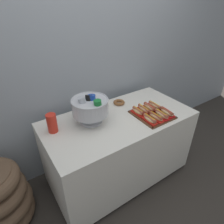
{
  "coord_description": "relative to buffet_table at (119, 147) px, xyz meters",
  "views": [
    {
      "loc": [
        -0.94,
        -1.27,
        1.82
      ],
      "look_at": [
        -0.07,
        0.03,
        0.86
      ],
      "focal_mm": 30.97,
      "sensor_mm": 36.0,
      "label": 1
    }
  ],
  "objects": [
    {
      "name": "donut",
      "position": [
        0.16,
        0.23,
        0.39
      ],
      "size": [
        0.12,
        0.12,
        0.03
      ],
      "color": "brown",
      "rests_on": "buffet_table"
    },
    {
      "name": "hot_dog_0",
      "position": [
        0.18,
        -0.23,
        0.41
      ],
      "size": [
        0.06,
        0.16,
        0.06
      ],
      "color": "red",
      "rests_on": "serving_tray"
    },
    {
      "name": "ground_plane",
      "position": [
        0.0,
        0.0,
        -0.42
      ],
      "size": [
        10.0,
        10.0,
        0.0
      ],
      "primitive_type": "plane",
      "color": "#38332D"
    },
    {
      "name": "hot_dog_2",
      "position": [
        0.33,
        -0.23,
        0.41
      ],
      "size": [
        0.07,
        0.18,
        0.06
      ],
      "color": "#B21414",
      "rests_on": "serving_tray"
    },
    {
      "name": "serving_tray",
      "position": [
        0.29,
        -0.14,
        0.38
      ],
      "size": [
        0.33,
        0.36,
        0.01
      ],
      "color": "#56331E",
      "rests_on": "buffet_table"
    },
    {
      "name": "hot_dog_1",
      "position": [
        0.25,
        -0.23,
        0.41
      ],
      "size": [
        0.07,
        0.18,
        0.06
      ],
      "color": "red",
      "rests_on": "serving_tray"
    },
    {
      "name": "buffet_table",
      "position": [
        0.0,
        0.0,
        0.0
      ],
      "size": [
        1.48,
        0.74,
        0.79
      ],
      "color": "white",
      "rests_on": "ground_plane"
    },
    {
      "name": "hot_dog_7",
      "position": [
        0.41,
        -0.06,
        0.41
      ],
      "size": [
        0.06,
        0.18,
        0.06
      ],
      "color": "red",
      "rests_on": "serving_tray"
    },
    {
      "name": "hot_dog_3",
      "position": [
        0.4,
        -0.23,
        0.41
      ],
      "size": [
        0.08,
        0.18,
        0.06
      ],
      "color": "#B21414",
      "rests_on": "serving_tray"
    },
    {
      "name": "punch_bowl",
      "position": [
        -0.27,
        0.09,
        0.54
      ],
      "size": [
        0.34,
        0.34,
        0.28
      ],
      "color": "silver",
      "rests_on": "buffet_table"
    },
    {
      "name": "hot_dog_4",
      "position": [
        0.18,
        -0.06,
        0.41
      ],
      "size": [
        0.07,
        0.16,
        0.06
      ],
      "color": "red",
      "rests_on": "serving_tray"
    },
    {
      "name": "back_wall",
      "position": [
        0.0,
        0.54,
        0.88
      ],
      "size": [
        6.0,
        0.1,
        2.6
      ],
      "primitive_type": "cube",
      "color": "#9EA8B2",
      "rests_on": "ground_plane"
    },
    {
      "name": "cup_stack",
      "position": [
        -0.61,
        0.14,
        0.46
      ],
      "size": [
        0.08,
        0.08,
        0.17
      ],
      "color": "red",
      "rests_on": "buffet_table"
    },
    {
      "name": "hot_dog_6",
      "position": [
        0.33,
        -0.06,
        0.41
      ],
      "size": [
        0.07,
        0.17,
        0.06
      ],
      "color": "#B21414",
      "rests_on": "serving_tray"
    },
    {
      "name": "hot_dog_5",
      "position": [
        0.26,
        -0.06,
        0.41
      ],
      "size": [
        0.07,
        0.19,
        0.06
      ],
      "color": "red",
      "rests_on": "serving_tray"
    }
  ]
}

